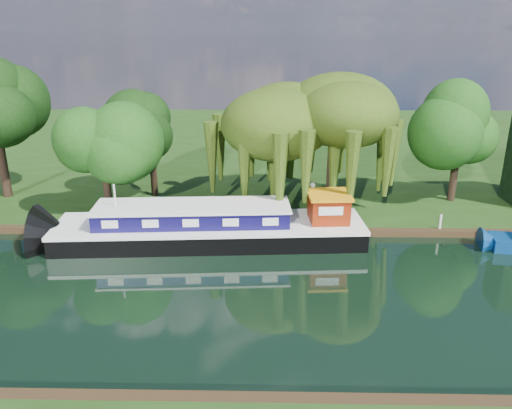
{
  "coord_description": "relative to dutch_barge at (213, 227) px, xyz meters",
  "views": [
    {
      "loc": [
        -2.8,
        -23.14,
        13.29
      ],
      "look_at": [
        -3.41,
        6.4,
        2.8
      ],
      "focal_mm": 35.0,
      "sensor_mm": 36.0,
      "label": 1
    }
  ],
  "objects": [
    {
      "name": "tree_far_right",
      "position": [
        18.06,
        7.5,
        4.93
      ],
      "size": [
        4.91,
        4.91,
        8.03
      ],
      "color": "black",
      "rests_on": "far_bank"
    },
    {
      "name": "dutch_barge",
      "position": [
        0.0,
        0.0,
        0.0
      ],
      "size": [
        20.2,
        5.81,
        4.21
      ],
      "rotation": [
        0.0,
        0.0,
        0.07
      ],
      "color": "black",
      "rests_on": "ground"
    },
    {
      "name": "red_dinghy",
      "position": [
        -3.19,
        -0.56,
        -1.04
      ],
      "size": [
        3.0,
        2.22,
        0.6
      ],
      "primitive_type": "imported",
      "rotation": [
        0.0,
        0.0,
        1.51
      ],
      "color": "maroon",
      "rests_on": "ground"
    },
    {
      "name": "mooring_posts",
      "position": [
        5.74,
        1.49,
        -0.09
      ],
      "size": [
        19.16,
        0.16,
        1.0
      ],
      "color": "silver",
      "rests_on": "far_bank"
    },
    {
      "name": "far_bank",
      "position": [
        6.24,
        27.09,
        -0.82
      ],
      "size": [
        120.0,
        52.0,
        0.45
      ],
      "primitive_type": "cube",
      "color": "black",
      "rests_on": "ground"
    },
    {
      "name": "ground",
      "position": [
        6.24,
        -6.91,
        -1.04
      ],
      "size": [
        120.0,
        120.0,
        0.0
      ],
      "primitive_type": "plane",
      "color": "black"
    },
    {
      "name": "willow_left",
      "position": [
        4.39,
        6.3,
        5.67
      ],
      "size": [
        7.19,
        7.19,
        8.62
      ],
      "color": "black",
      "rests_on": "far_bank"
    },
    {
      "name": "tree_far_mid",
      "position": [
        -5.56,
        8.18,
        4.74
      ],
      "size": [
        4.72,
        4.72,
        7.72
      ],
      "color": "black",
      "rests_on": "far_bank"
    },
    {
      "name": "tree_far_left",
      "position": [
        -7.78,
        3.3,
        4.76
      ],
      "size": [
        4.85,
        4.85,
        7.82
      ],
      "color": "black",
      "rests_on": "far_bank"
    },
    {
      "name": "willow_right",
      "position": [
        8.27,
        5.47,
        5.95
      ],
      "size": [
        7.37,
        7.37,
        8.97
      ],
      "color": "black",
      "rests_on": "far_bank"
    },
    {
      "name": "lamppost",
      "position": [
        6.74,
        3.59,
        1.38
      ],
      "size": [
        0.36,
        0.36,
        2.56
      ],
      "color": "silver",
      "rests_on": "far_bank"
    }
  ]
}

